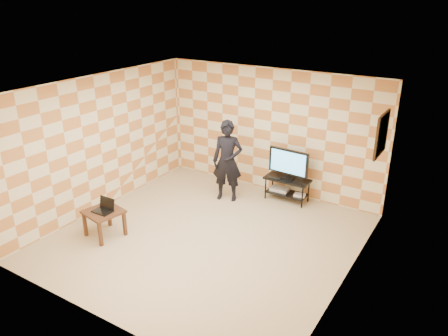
{
  "coord_description": "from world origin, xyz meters",
  "views": [
    {
      "loc": [
        3.89,
        -5.64,
        4.14
      ],
      "look_at": [
        0.0,
        0.6,
        1.15
      ],
      "focal_mm": 35.0,
      "sensor_mm": 36.0,
      "label": 1
    }
  ],
  "objects": [
    {
      "name": "ceiling",
      "position": [
        0.0,
        0.0,
        2.7
      ],
      "size": [
        5.0,
        5.0,
        0.02
      ],
      "primitive_type": "cube",
      "color": "white",
      "rests_on": "wall_back"
    },
    {
      "name": "game_console",
      "position": [
        0.89,
        2.15,
        0.2
      ],
      "size": [
        0.24,
        0.19,
        0.05
      ],
      "primitive_type": "cube",
      "rotation": [
        0.0,
        0.0,
        0.15
      ],
      "color": "silver",
      "rests_on": "tv_stand"
    },
    {
      "name": "wall_right",
      "position": [
        2.5,
        0.0,
        1.35
      ],
      "size": [
        0.02,
        5.0,
        2.7
      ],
      "primitive_type": "cube",
      "color": "beige",
      "rests_on": "ground"
    },
    {
      "name": "tv_stand",
      "position": [
        0.59,
        2.17,
        0.36
      ],
      "size": [
        0.95,
        0.43,
        0.5
      ],
      "color": "black",
      "rests_on": "floor"
    },
    {
      "name": "tv",
      "position": [
        0.59,
        2.16,
        0.85
      ],
      "size": [
        0.88,
        0.18,
        0.64
      ],
      "color": "black",
      "rests_on": "tv_stand"
    },
    {
      "name": "wall_front",
      "position": [
        0.0,
        -2.5,
        1.35
      ],
      "size": [
        5.0,
        0.02,
        2.7
      ],
      "primitive_type": "cube",
      "color": "beige",
      "rests_on": "ground"
    },
    {
      "name": "wall_art",
      "position": [
        2.47,
        1.55,
        1.95
      ],
      "size": [
        0.04,
        0.72,
        0.72
      ],
      "color": "black",
      "rests_on": "wall_right"
    },
    {
      "name": "floor",
      "position": [
        0.0,
        0.0,
        0.0
      ],
      "size": [
        5.0,
        5.0,
        0.0
      ],
      "primitive_type": "plane",
      "color": "tan",
      "rests_on": "ground"
    },
    {
      "name": "laptop",
      "position": [
        -1.59,
        -0.89,
        0.55
      ],
      "size": [
        0.35,
        0.27,
        0.23
      ],
      "color": "black",
      "rests_on": "side_table"
    },
    {
      "name": "dvd_player",
      "position": [
        0.42,
        2.2,
        0.2
      ],
      "size": [
        0.39,
        0.29,
        0.06
      ],
      "primitive_type": "cube",
      "rotation": [
        0.0,
        0.0,
        0.05
      ],
      "color": "#B9B9BB",
      "rests_on": "tv_stand"
    },
    {
      "name": "person",
      "position": [
        -0.52,
        1.57,
        0.86
      ],
      "size": [
        0.73,
        0.59,
        1.73
      ],
      "primitive_type": "imported",
      "rotation": [
        0.0,
        0.0,
        0.31
      ],
      "color": "black",
      "rests_on": "floor"
    },
    {
      "name": "side_table",
      "position": [
        -1.6,
        -0.91,
        0.41
      ],
      "size": [
        0.71,
        0.71,
        0.5
      ],
      "color": "#3B1E13",
      "rests_on": "floor"
    },
    {
      "name": "wall_left",
      "position": [
        -2.5,
        0.0,
        1.35
      ],
      "size": [
        0.02,
        5.0,
        2.7
      ],
      "primitive_type": "cube",
      "color": "beige",
      "rests_on": "ground"
    },
    {
      "name": "wall_back",
      "position": [
        0.0,
        2.5,
        1.35
      ],
      "size": [
        5.0,
        0.02,
        2.7
      ],
      "primitive_type": "cube",
      "color": "beige",
      "rests_on": "ground"
    }
  ]
}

